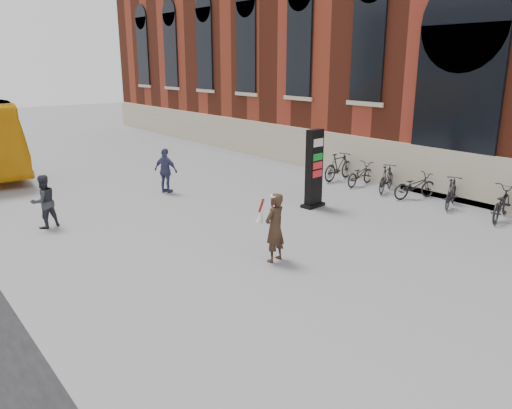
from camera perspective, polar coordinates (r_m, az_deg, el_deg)
ground at (r=12.57m, az=-2.56°, el=-6.36°), size 100.00×100.00×0.00m
info_pylon at (r=16.91m, az=6.65°, el=4.07°), size 0.89×0.52×2.64m
woman at (r=12.22m, az=2.12°, el=-2.55°), size 0.75×0.70×1.74m
pedestrian_a at (r=16.03m, az=-23.09°, el=0.32°), size 0.89×0.76×1.60m
pedestrian_c at (r=19.08m, az=-10.27°, el=3.83°), size 0.81×1.07×1.69m
bike_2 at (r=17.41m, az=26.22°, el=0.14°), size 2.09×1.18×1.04m
bike_3 at (r=18.18m, az=21.42°, el=1.31°), size 1.79×1.08×1.04m
bike_4 at (r=18.93m, az=17.70°, el=2.05°), size 1.88×1.11×0.93m
bike_5 at (r=19.63m, az=14.68°, el=2.92°), size 1.78×1.09×1.04m
bike_6 at (r=20.43m, az=11.81°, el=3.42°), size 1.81×0.86×0.91m
bike_7 at (r=21.16m, az=9.43°, el=4.30°), size 1.97×0.78×1.15m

